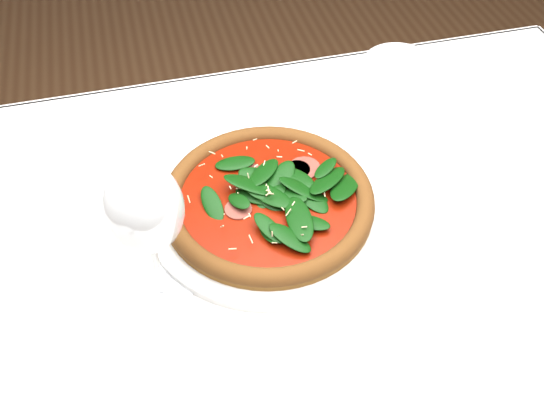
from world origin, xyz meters
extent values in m
cube|color=white|center=(0.00, 0.00, 0.73)|extent=(1.20, 0.80, 0.04)
cylinder|color=#462D1C|center=(-0.54, 0.34, 0.35)|extent=(0.06, 0.06, 0.71)
cylinder|color=#462D1C|center=(0.54, 0.34, 0.35)|extent=(0.06, 0.06, 0.71)
cube|color=white|center=(0.00, 0.40, 0.64)|extent=(1.20, 0.01, 0.22)
cylinder|color=silver|center=(-0.05, 0.05, 0.76)|extent=(0.35, 0.35, 0.01)
torus|color=silver|center=(-0.05, 0.05, 0.76)|extent=(0.35, 0.35, 0.01)
cylinder|color=brown|center=(-0.05, 0.05, 0.77)|extent=(0.34, 0.34, 0.01)
torus|color=#A05D25|center=(-0.05, 0.05, 0.78)|extent=(0.35, 0.35, 0.03)
cylinder|color=#8F1105|center=(-0.05, 0.05, 0.78)|extent=(0.29, 0.29, 0.00)
cylinder|color=brown|center=(-0.05, 0.05, 0.78)|extent=(0.25, 0.25, 0.00)
ellipsoid|color=#0B3A0A|center=(-0.05, 0.05, 0.79)|extent=(0.28, 0.28, 0.02)
cylinder|color=beige|center=(-0.05, 0.05, 0.80)|extent=(0.25, 0.25, 0.00)
cylinder|color=white|center=(-0.22, -0.06, 0.75)|extent=(0.08, 0.08, 0.00)
cylinder|color=white|center=(-0.22, -0.06, 0.81)|extent=(0.01, 0.01, 0.11)
ellipsoid|color=white|center=(-0.22, -0.06, 0.91)|extent=(0.09, 0.09, 0.12)
cylinder|color=silver|center=(0.27, 0.34, 0.75)|extent=(0.13, 0.13, 0.01)
torus|color=silver|center=(0.27, 0.34, 0.76)|extent=(0.13, 0.13, 0.01)
camera|label=1|loc=(-0.20, -0.53, 1.41)|focal=40.00mm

